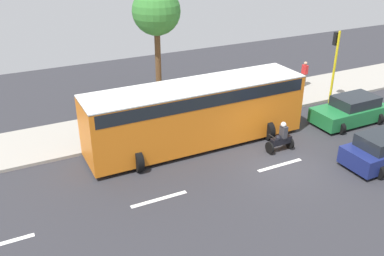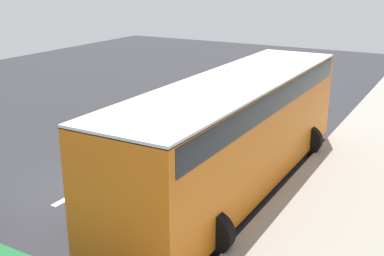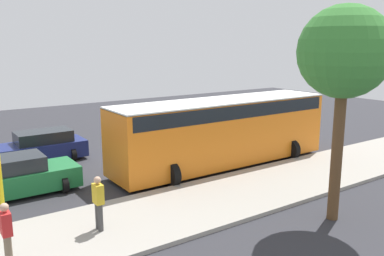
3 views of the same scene
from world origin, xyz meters
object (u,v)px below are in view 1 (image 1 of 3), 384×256
at_px(car_green, 350,111).
at_px(city_bus, 197,110).
at_px(traffic_light_corner, 335,57).
at_px(pedestrian_by_tree, 304,73).
at_px(street_tree_south, 156,12).
at_px(motorcycle, 281,139).
at_px(pedestrian_near_signal, 278,82).

distance_m(car_green, city_bus, 9.01).
height_order(car_green, traffic_light_corner, traffic_light_corner).
xyz_separation_m(city_bus, pedestrian_by_tree, (4.11, -10.27, -0.79)).
xyz_separation_m(car_green, pedestrian_by_tree, (5.62, -1.45, 0.35)).
bearing_deg(street_tree_south, car_green, -135.94).
bearing_deg(motorcycle, city_bus, 53.40).
bearing_deg(car_green, pedestrian_by_tree, -14.51).
distance_m(motorcycle, pedestrian_by_tree, 9.58).
distance_m(pedestrian_by_tree, traffic_light_corner, 3.45).
distance_m(city_bus, traffic_light_corner, 10.00).
relative_size(city_bus, motorcycle, 7.19).
height_order(car_green, pedestrian_near_signal, pedestrian_near_signal).
bearing_deg(car_green, city_bus, 80.31).
bearing_deg(motorcycle, pedestrian_near_signal, -35.73).
bearing_deg(pedestrian_by_tree, motorcycle, 133.40).
relative_size(city_bus, street_tree_south, 1.59).
height_order(motorcycle, pedestrian_by_tree, pedestrian_by_tree).
xyz_separation_m(car_green, motorcycle, (-0.96, 5.50, -0.07)).
bearing_deg(city_bus, traffic_light_corner, -82.82).
xyz_separation_m(traffic_light_corner, street_tree_south, (5.55, 9.07, 2.45)).
bearing_deg(street_tree_south, motorcycle, -164.72).
xyz_separation_m(pedestrian_by_tree, traffic_light_corner, (-2.87, 0.41, 1.87)).
xyz_separation_m(motorcycle, street_tree_south, (9.25, 2.53, 4.74)).
distance_m(car_green, traffic_light_corner, 3.68).
xyz_separation_m(motorcycle, pedestrian_by_tree, (6.57, -6.95, 0.42)).
height_order(city_bus, motorcycle, city_bus).
bearing_deg(city_bus, pedestrian_by_tree, -68.18).
relative_size(car_green, traffic_light_corner, 0.94).
bearing_deg(street_tree_south, traffic_light_corner, -121.44).
bearing_deg(pedestrian_by_tree, street_tree_south, 74.22).
distance_m(car_green, pedestrian_by_tree, 5.81).
relative_size(pedestrian_near_signal, traffic_light_corner, 0.38).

